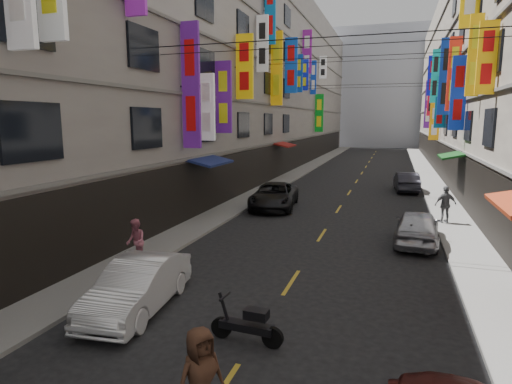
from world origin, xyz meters
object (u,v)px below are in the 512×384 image
Objects in this scene: scooter_crossing at (248,325)px; pedestrian_lfar at (136,241)px; pedestrian_crossing at (201,378)px; scooter_far_right at (405,237)px; car_left_far at (274,196)px; car_right_far at (406,182)px; car_left_mid at (138,286)px; pedestrian_rfar at (446,204)px; car_right_mid at (417,227)px.

pedestrian_lfar is at bearing 59.49° from scooter_crossing.
scooter_crossing is 1.01× the size of pedestrian_crossing.
pedestrian_lfar is (-9.08, -5.38, 0.48)m from scooter_far_right.
scooter_crossing is 6.65m from pedestrian_lfar.
pedestrian_crossing is at bearing -85.36° from car_left_far.
car_right_far reaches higher than scooter_far_right.
pedestrian_crossing is at bearing -51.09° from car_left_mid.
car_left_mid is (-3.41, 0.73, 0.26)m from scooter_crossing.
pedestrian_lfar is 0.88× the size of pedestrian_rfar.
scooter_crossing is at bearing 36.28° from pedestrian_crossing.
car_left_far is (-0.16, 14.40, 0.04)m from car_left_mid.
car_left_mid is 2.66× the size of pedestrian_lfar.
car_left_far is 2.97× the size of pedestrian_crossing.
pedestrian_rfar is 17.48m from pedestrian_crossing.
car_right_far is at bearing 42.15° from car_left_far.
car_right_far is (-0.14, 14.05, -0.03)m from car_right_mid.
pedestrian_lfar reaches higher than scooter_crossing.
car_left_mid is at bearing 34.31° from scooter_far_right.
scooter_crossing is at bearing -18.09° from car_left_mid.
pedestrian_crossing reaches higher than car_left_far.
pedestrian_rfar is at bearing 15.09° from pedestrian_crossing.
car_right_mid is at bearing 85.64° from car_right_far.
car_right_mid is 2.41× the size of pedestrian_crossing.
scooter_far_right is at bearing 46.09° from pedestrian_rfar.
car_left_far reaches higher than car_right_far.
scooter_far_right is 14.73m from car_right_far.
car_right_far is at bearing -107.14° from scooter_far_right.
pedestrian_crossing reaches higher than scooter_crossing.
pedestrian_lfar reaches higher than car_left_far.
scooter_far_right is at bearing 58.04° from car_right_mid.
car_left_mid is 0.99× the size of car_right_mid.
car_right_mid is (7.51, 9.08, 0.03)m from car_left_mid.
pedestrian_rfar reaches higher than pedestrian_crossing.
scooter_crossing is 0.42× the size of car_right_mid.
pedestrian_crossing is (-3.46, -11.99, 0.45)m from scooter_far_right.
car_left_mid is 14.40m from car_left_far.
pedestrian_rfar is at bearing 94.10° from car_right_far.
pedestrian_rfar is (11.03, 10.01, 0.11)m from pedestrian_lfar.
car_right_mid is 13.26m from pedestrian_crossing.
car_left_mid is 3.67m from pedestrian_lfar.
pedestrian_crossing is (-5.41, -16.62, -0.14)m from pedestrian_rfar.
car_left_far is (-7.18, 6.00, 0.29)m from scooter_far_right.
car_right_mid is 1.00× the size of car_right_far.
pedestrian_rfar reaches higher than car_left_far.
car_right_mid reaches higher than car_left_mid.
scooter_far_right is 0.88m from car_right_mid.
pedestrian_lfar is 8.68m from pedestrian_crossing.
car_left_mid reaches higher than scooter_crossing.
pedestrian_lfar is 14.90m from pedestrian_rfar.
pedestrian_crossing is (-3.94, -12.66, 0.16)m from car_right_mid.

